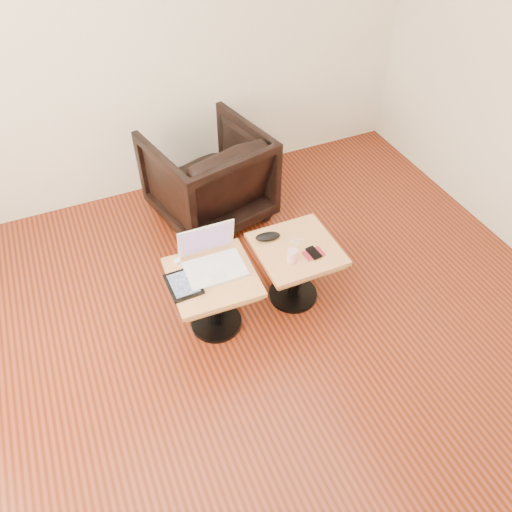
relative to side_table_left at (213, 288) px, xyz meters
name	(u,v)px	position (x,y,z in m)	size (l,w,h in m)	color
room_shell	(273,216)	(0.11, -0.58, 1.00)	(4.52, 4.52, 2.71)	#491808
side_table_left	(213,288)	(0.00, 0.00, 0.00)	(0.54, 0.54, 0.47)	black
side_table_right	(296,260)	(0.58, 0.01, 0.00)	(0.52, 0.52, 0.47)	black
laptop	(212,259)	(0.03, 0.08, 0.17)	(0.37, 0.31, 0.26)	white
tablet	(184,284)	(-0.18, -0.01, 0.13)	(0.19, 0.24, 0.02)	black
charging_adapter	(178,261)	(-0.16, 0.19, 0.13)	(0.04, 0.04, 0.02)	white
glasses_case	(268,237)	(0.44, 0.16, 0.14)	(0.17, 0.07, 0.05)	black
striped_cup	(292,255)	(0.50, -0.08, 0.16)	(0.07, 0.07, 0.08)	#EC618E
earbuds_tangle	(297,242)	(0.61, 0.05, 0.12)	(0.08, 0.05, 0.02)	white
phone_on_sleeve	(314,253)	(0.65, -0.08, 0.12)	(0.13, 0.12, 0.02)	maroon
armchair	(208,177)	(0.36, 1.09, 0.03)	(0.81, 0.84, 0.76)	black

